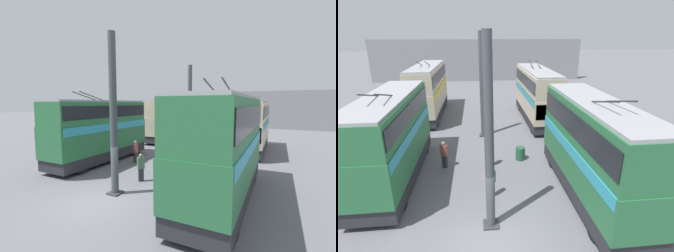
# 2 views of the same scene
# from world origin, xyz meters

# --- Properties ---
(ground_plane) EXTENTS (240.00, 240.00, 0.00)m
(ground_plane) POSITION_xyz_m (0.00, 0.00, 0.00)
(ground_plane) COLOR slate
(depot_back_wall) EXTENTS (0.50, 36.00, 7.02)m
(depot_back_wall) POSITION_xyz_m (38.31, 0.00, 3.51)
(depot_back_wall) COLOR gray
(depot_back_wall) RESTS_ON ground_plane
(support_column_near) EXTENTS (0.68, 0.68, 8.24)m
(support_column_near) POSITION_xyz_m (1.16, 0.00, 4.00)
(support_column_near) COLOR #42474C
(support_column_near) RESTS_ON ground_plane
(support_column_far) EXTENTS (0.68, 0.68, 8.24)m
(support_column_far) POSITION_xyz_m (12.01, 0.00, 4.00)
(support_column_far) COLOR #42474C
(support_column_far) RESTS_ON ground_plane
(bus_left_near) EXTENTS (9.37, 2.54, 5.69)m
(bus_left_near) POSITION_xyz_m (2.96, -5.25, 2.88)
(bus_left_near) COLOR black
(bus_left_near) RESTS_ON ground_plane
(bus_left_far) EXTENTS (9.89, 2.54, 5.52)m
(bus_left_far) POSITION_xyz_m (15.69, -5.25, 2.78)
(bus_left_far) COLOR black
(bus_left_far) RESTS_ON ground_plane
(bus_right_near) EXTENTS (9.27, 2.54, 5.58)m
(bus_right_near) POSITION_xyz_m (5.83, 5.25, 2.83)
(bus_right_near) COLOR black
(bus_right_near) RESTS_ON ground_plane
(bus_right_far) EXTENTS (10.13, 2.54, 5.71)m
(bus_right_far) POSITION_xyz_m (18.32, 5.25, 2.89)
(bus_right_far) COLOR black
(bus_right_far) RESTS_ON ground_plane
(person_by_right_row) EXTENTS (0.40, 0.48, 1.77)m
(person_by_right_row) POSITION_xyz_m (6.80, 2.60, 0.94)
(person_by_right_row) COLOR #2D2D33
(person_by_right_row) RESTS_ON ground_plane
(person_aisle_foreground) EXTENTS (0.48, 0.45, 1.70)m
(person_aisle_foreground) POSITION_xyz_m (3.36, -0.17, 0.90)
(person_aisle_foreground) COLOR #2D2D33
(person_aisle_foreground) RESTS_ON ground_plane
(person_aisle_midway) EXTENTS (0.48, 0.40, 1.76)m
(person_aisle_midway) POSITION_xyz_m (6.71, -0.30, 0.94)
(person_aisle_midway) COLOR #473D33
(person_aisle_midway) RESTS_ON ground_plane
(oil_drum) EXTENTS (0.65, 0.65, 0.88)m
(oil_drum) POSITION_xyz_m (7.36, -2.33, 0.44)
(oil_drum) COLOR #235638
(oil_drum) RESTS_ON ground_plane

